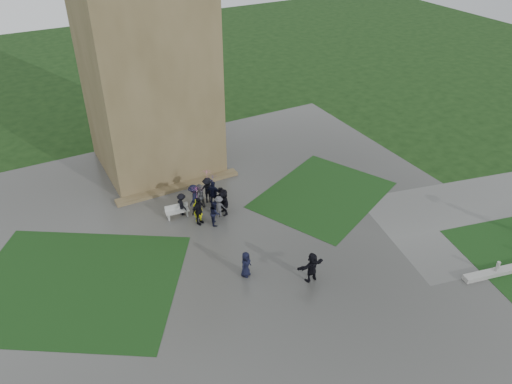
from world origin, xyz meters
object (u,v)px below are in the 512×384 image
bench (177,211)px  pedestrian_mid (246,264)px  tower (144,46)px  pedestrian_near (312,267)px

bench → pedestrian_mid: (1.33, -7.09, 0.33)m
pedestrian_mid → tower: bearing=57.6°
tower → bench: size_ratio=11.53×
tower → bench: tower is taller
tower → pedestrian_mid: size_ratio=11.44×
pedestrian_mid → pedestrian_near: bearing=-66.7°
bench → pedestrian_near: bearing=-58.7°
bench → tower: bearing=86.2°
tower → bench: bearing=-99.9°
bench → pedestrian_near: size_ratio=0.86×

